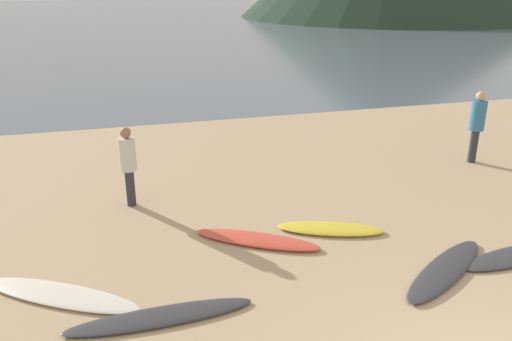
{
  "coord_description": "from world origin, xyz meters",
  "views": [
    {
      "loc": [
        -3.71,
        -2.96,
        4.4
      ],
      "look_at": [
        -0.92,
        6.81,
        0.6
      ],
      "focal_mm": 36.42,
      "sensor_mm": 36.0,
      "label": 1
    }
  ],
  "objects_px": {
    "surfboard_3": "(330,229)",
    "person_0": "(128,160)",
    "surfboard_1": "(161,317)",
    "surfboard_0": "(61,295)",
    "person_1": "(477,121)",
    "surfboard_2": "(257,240)",
    "surfboard_4": "(445,269)"
  },
  "relations": [
    {
      "from": "surfboard_2",
      "to": "surfboard_4",
      "type": "xyz_separation_m",
      "value": [
        2.6,
        -1.77,
        -0.01
      ]
    },
    {
      "from": "surfboard_0",
      "to": "person_0",
      "type": "xyz_separation_m",
      "value": [
        1.19,
        3.06,
        0.94
      ]
    },
    {
      "from": "person_0",
      "to": "person_1",
      "type": "bearing_deg",
      "value": -4.47
    },
    {
      "from": "surfboard_0",
      "to": "person_1",
      "type": "bearing_deg",
      "value": 52.71
    },
    {
      "from": "surfboard_0",
      "to": "surfboard_2",
      "type": "height_order",
      "value": "surfboard_2"
    },
    {
      "from": "surfboard_4",
      "to": "person_1",
      "type": "xyz_separation_m",
      "value": [
        3.8,
        4.36,
        1.02
      ]
    },
    {
      "from": "surfboard_0",
      "to": "surfboard_1",
      "type": "xyz_separation_m",
      "value": [
        1.34,
        -0.92,
        -0.0
      ]
    },
    {
      "from": "surfboard_2",
      "to": "person_1",
      "type": "bearing_deg",
      "value": 55.04
    },
    {
      "from": "surfboard_0",
      "to": "surfboard_3",
      "type": "relative_size",
      "value": 1.32
    },
    {
      "from": "surfboard_2",
      "to": "surfboard_4",
      "type": "relative_size",
      "value": 0.92
    },
    {
      "from": "surfboard_1",
      "to": "surfboard_4",
      "type": "distance_m",
      "value": 4.48
    },
    {
      "from": "surfboard_0",
      "to": "person_1",
      "type": "height_order",
      "value": "person_1"
    },
    {
      "from": "surfboard_3",
      "to": "person_1",
      "type": "distance_m",
      "value": 5.68
    },
    {
      "from": "surfboard_2",
      "to": "person_0",
      "type": "bearing_deg",
      "value": 165.27
    },
    {
      "from": "surfboard_1",
      "to": "person_0",
      "type": "xyz_separation_m",
      "value": [
        -0.15,
        3.99,
        0.94
      ]
    },
    {
      "from": "surfboard_0",
      "to": "person_0",
      "type": "height_order",
      "value": "person_0"
    },
    {
      "from": "surfboard_1",
      "to": "surfboard_3",
      "type": "relative_size",
      "value": 1.32
    },
    {
      "from": "surfboard_1",
      "to": "surfboard_3",
      "type": "bearing_deg",
      "value": 27.53
    },
    {
      "from": "surfboard_0",
      "to": "surfboard_3",
      "type": "bearing_deg",
      "value": 43.76
    },
    {
      "from": "surfboard_4",
      "to": "person_1",
      "type": "relative_size",
      "value": 1.37
    },
    {
      "from": "surfboard_1",
      "to": "surfboard_2",
      "type": "distance_m",
      "value": 2.57
    },
    {
      "from": "surfboard_0",
      "to": "surfboard_1",
      "type": "bearing_deg",
      "value": -1.32
    },
    {
      "from": "surfboard_0",
      "to": "surfboard_1",
      "type": "height_order",
      "value": "same"
    },
    {
      "from": "surfboard_3",
      "to": "surfboard_0",
      "type": "bearing_deg",
      "value": -147.48
    },
    {
      "from": "surfboard_1",
      "to": "surfboard_4",
      "type": "xyz_separation_m",
      "value": [
        4.48,
        -0.02,
        0.01
      ]
    },
    {
      "from": "surfboard_4",
      "to": "person_0",
      "type": "xyz_separation_m",
      "value": [
        -4.64,
        4.01,
        0.93
      ]
    },
    {
      "from": "surfboard_0",
      "to": "surfboard_4",
      "type": "bearing_deg",
      "value": 23.93
    },
    {
      "from": "surfboard_2",
      "to": "surfboard_3",
      "type": "height_order",
      "value": "surfboard_2"
    },
    {
      "from": "surfboard_4",
      "to": "person_1",
      "type": "bearing_deg",
      "value": 16.22
    },
    {
      "from": "surfboard_4",
      "to": "person_0",
      "type": "relative_size",
      "value": 1.49
    },
    {
      "from": "surfboard_3",
      "to": "person_0",
      "type": "xyz_separation_m",
      "value": [
        -3.45,
        2.2,
        0.93
      ]
    },
    {
      "from": "person_1",
      "to": "surfboard_2",
      "type": "bearing_deg",
      "value": 147.46
    }
  ]
}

